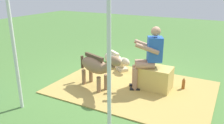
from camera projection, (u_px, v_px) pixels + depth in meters
name	position (u px, v px, depth m)	size (l,w,h in m)	color
ground_plane	(123.00, 83.00, 5.41)	(24.00, 24.00, 0.00)	#4C7A38
hay_patch	(133.00, 87.00, 5.16)	(3.43, 2.45, 0.02)	tan
hay_bale	(155.00, 79.00, 5.01)	(0.69, 0.49, 0.52)	tan
person_seated	(149.00, 55.00, 4.87)	(0.72, 0.59, 1.40)	tan
pony_standing	(97.00, 66.00, 4.95)	(1.29, 0.67, 0.90)	#8C6B4C
pony_lying	(115.00, 60.00, 6.49)	(1.24, 1.01, 0.42)	beige
soda_bottle	(183.00, 84.00, 5.04)	(0.07, 0.07, 0.28)	brown
tent_pole_left	(109.00, 61.00, 3.18)	(0.06, 0.06, 2.39)	silver
tent_pole_right	(14.00, 46.00, 3.97)	(0.06, 0.06, 2.39)	silver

